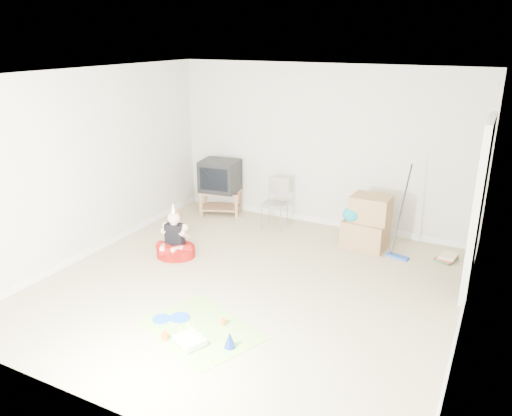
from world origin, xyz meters
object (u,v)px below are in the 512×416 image
at_px(tv_stand, 221,200).
at_px(cardboard_boxes, 367,223).
at_px(seated_woman, 175,245).
at_px(crt_tv, 220,176).
at_px(folding_chair, 275,204).
at_px(birthday_cake, 190,341).

bearing_deg(tv_stand, cardboard_boxes, -5.57).
bearing_deg(seated_woman, crt_tv, 100.76).
relative_size(tv_stand, seated_woman, 0.97).
xyz_separation_m(tv_stand, cardboard_boxes, (2.68, -0.26, 0.13)).
distance_m(folding_chair, birthday_cake, 3.46).
height_order(crt_tv, folding_chair, crt_tv).
bearing_deg(cardboard_boxes, tv_stand, 174.43).
bearing_deg(seated_woman, tv_stand, 100.76).
relative_size(folding_chair, seated_woman, 1.02).
bearing_deg(seated_woman, cardboard_boxes, 34.05).
bearing_deg(tv_stand, seated_woman, -79.24).
bearing_deg(folding_chair, cardboard_boxes, -4.11).
bearing_deg(folding_chair, seated_woman, -114.65).
relative_size(cardboard_boxes, seated_woman, 0.99).
height_order(tv_stand, folding_chair, folding_chair).
relative_size(crt_tv, birthday_cake, 1.72).
distance_m(folding_chair, seated_woman, 1.87).
distance_m(tv_stand, crt_tv, 0.44).
height_order(cardboard_boxes, seated_woman, seated_woman).
bearing_deg(tv_stand, birthday_cake, -63.63).
height_order(cardboard_boxes, birthday_cake, cardboard_boxes).
bearing_deg(crt_tv, tv_stand, -40.49).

